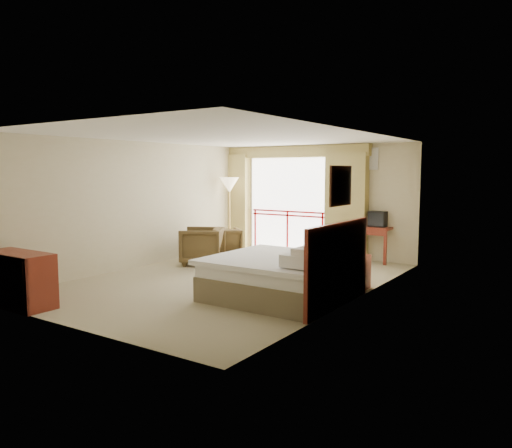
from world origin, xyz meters
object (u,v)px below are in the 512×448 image
Objects in this scene: dresser at (18,279)px; armchair_far at (223,258)px; tv at (378,219)px; armchair_near at (203,264)px; desk at (366,233)px; side_table at (203,245)px; wastebasket at (338,256)px; floor_lamp at (229,188)px; table_lamp at (357,231)px; nightstand at (355,272)px; bed at (284,275)px.

armchair_far is at bearing 87.06° from dresser.
tv is 4.09m from armchair_near.
desk is 0.99× the size of dresser.
tv is at bearing 30.75° from side_table.
dresser is (-2.94, -6.74, -0.22)m from desk.
dresser is (-2.53, -6.12, 0.27)m from wastebasket.
wastebasket is 0.32× the size of armchair_near.
floor_lamp is (-3.03, -0.06, 1.50)m from wastebasket.
floor_lamp is (-4.33, 2.06, 0.63)m from table_lamp.
armchair_near is at bearing -145.90° from tv.
table_lamp is at bearing 57.30° from armchair_near.
floor_lamp reaches higher than desk.
table_lamp is 5.58m from dresser.
tv is at bearing 101.89° from nightstand.
bed reaches higher than desk.
table_lamp reaches higher than nightstand.
side_table is (-3.44, -2.04, -0.62)m from tv.
nightstand is at bearing -59.09° from wastebasket.
armchair_near is at bearing 174.89° from nightstand.
wastebasket is 0.54× the size of side_table.
tv is 4.05m from side_table.
floor_lamp is (-3.74, -0.62, 0.66)m from tv.
table_lamp is 4.17m from armchair_far.
armchair_far is 0.69m from side_table.
bed is at bearing 33.81° from armchair_near.
floor_lamp is at bearing -173.92° from tv.
floor_lamp is at bearing 153.71° from nightstand.
table_lamp reaches higher than desk.
side_table is (-4.03, 0.68, 0.07)m from nightstand.
floor_lamp is at bearing 154.60° from table_lamp.
nightstand is at bearing 56.53° from armchair_near.
table_lamp reaches higher than bed.
dresser reaches higher than nightstand.
armchair_far is (-3.87, 1.24, -0.30)m from nightstand.
side_table is 0.43× the size of dresser.
floor_lamp is (-0.58, 1.79, 1.64)m from armchair_near.
tv is 7.44m from dresser.
nightstand is 2.87m from tv.
dresser is (-0.08, -4.27, 0.42)m from armchair_near.
side_table is (-4.03, 0.63, -0.65)m from table_lamp.
floor_lamp is (-4.33, 2.11, 1.35)m from nightstand.
table_lamp is 0.28× the size of floor_lamp.
bed reaches higher than wastebasket.
desk is at bearing 92.62° from bed.
nightstand is 4.07m from armchair_far.
wastebasket is (-1.30, 2.12, -0.87)m from table_lamp.
armchair_far is 0.63× the size of dresser.
table_lamp reaches higher than wastebasket.
desk reaches higher than side_table.
wastebasket is 6.63m from dresser.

